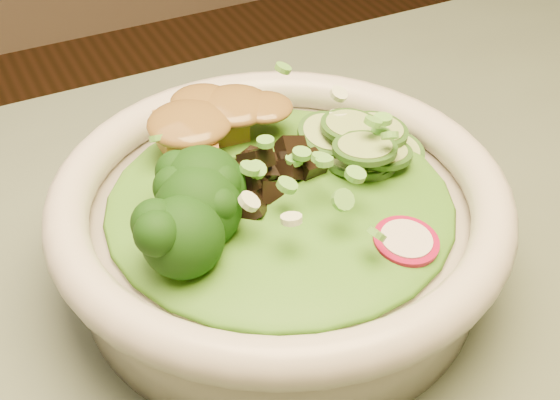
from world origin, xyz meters
name	(u,v)px	position (x,y,z in m)	size (l,w,h in m)	color
salad_bowl	(280,225)	(0.08, 0.10, 0.79)	(0.29, 0.29, 0.08)	beige
lettuce_bed	(280,199)	(0.08, 0.10, 0.81)	(0.22, 0.22, 0.03)	#2A6816
broccoli_florets	(196,227)	(0.01, 0.08, 0.83)	(0.09, 0.08, 0.05)	black
radish_slices	(369,247)	(0.10, 0.03, 0.82)	(0.12, 0.04, 0.02)	maroon
cucumber_slices	(359,139)	(0.14, 0.12, 0.83)	(0.08, 0.08, 0.04)	#97B866
mushroom_heap	(266,170)	(0.07, 0.11, 0.83)	(0.08, 0.08, 0.04)	black
tofu_cubes	(212,135)	(0.06, 0.16, 0.83)	(0.10, 0.06, 0.04)	olive
peanut_sauce	(211,117)	(0.06, 0.16, 0.84)	(0.08, 0.06, 0.02)	brown
scallion_garnish	(280,165)	(0.08, 0.10, 0.84)	(0.21, 0.21, 0.03)	#60B13E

